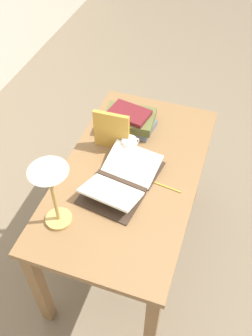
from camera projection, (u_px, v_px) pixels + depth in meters
ground_plane at (130, 247)px, 2.56m from camera, size 12.00×12.00×0.00m
reading_desk at (130, 186)px, 2.07m from camera, size 1.28×0.72×0.78m
open_book at (122, 179)px, 1.92m from camera, size 0.49×0.36×0.08m
book_stack_tall at (129, 120)px, 2.19m from camera, size 0.23×0.31×0.12m
book_standing_upright at (111, 131)px, 2.03m from camera, size 0.03×0.20×0.24m
reading_lamp at (48, 173)px, 1.53m from camera, size 0.17×0.17×0.42m
coffee_mug at (129, 146)px, 2.06m from camera, size 0.10×0.08×0.09m
pencil at (167, 187)px, 1.91m from camera, size 0.03×0.16×0.01m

